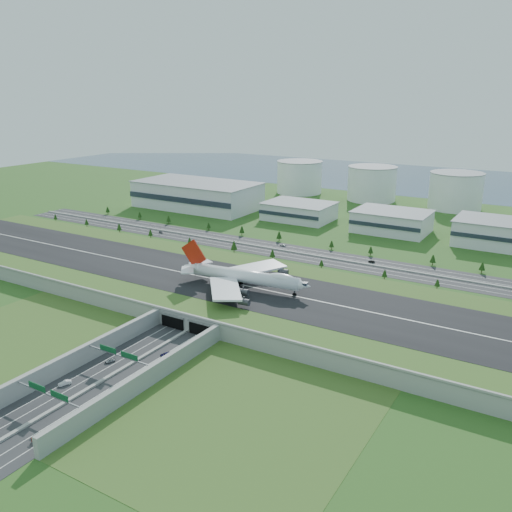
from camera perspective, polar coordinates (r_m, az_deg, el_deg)
The scene contains 23 objects.
ground at distance 304.22m, azimuth -1.46°, elevation -4.53°, with size 1200.00×1200.00×0.00m, color #254C17.
airfield_deck at distance 302.66m, azimuth -1.47°, elevation -3.81°, with size 520.00×100.00×9.20m.
underpass_road at distance 232.99m, azimuth -14.95°, elevation -11.34°, with size 38.80×120.40×8.00m.
sign_gantry_near at distance 234.02m, azimuth -14.24°, elevation -10.17°, with size 38.70×0.70×9.80m.
sign_gantry_far at distance 214.38m, azimuth -21.00°, elevation -13.53°, with size 38.70×0.70×9.80m.
north_expressway at distance 383.21m, azimuth 6.18°, elevation -0.00°, with size 560.00×36.00×0.12m, color #28282B.
tree_row at distance 376.21m, azimuth 9.13°, elevation 0.26°, with size 503.40×48.68×8.43m.
hangar_west at distance 541.27m, azimuth -6.20°, elevation 6.40°, with size 120.00×60.00×25.00m, color silver.
hangar_mid_a at distance 489.35m, azimuth 4.55°, elevation 4.70°, with size 58.00×42.00×15.00m, color silver.
hangar_mid_b at distance 458.70m, azimuth 14.11°, elevation 3.53°, with size 58.00×42.00×17.00m, color silver.
hangar_mid_c at distance 442.99m, azimuth 24.02°, elevation 2.21°, with size 58.00×42.00×19.00m, color silver.
fuel_tank_a at distance 619.47m, azimuth 4.59°, elevation 8.26°, with size 50.00×50.00×35.00m, color white.
fuel_tank_b at distance 587.10m, azimuth 12.09°, elevation 7.45°, with size 50.00×50.00×35.00m, color white.
fuel_tank_c at distance 565.76m, azimuth 20.28°, elevation 6.42°, with size 50.00×50.00×35.00m, color white.
bay_water at distance 742.81m, azimuth 18.98°, elevation 7.50°, with size 1200.00×260.00×0.06m, color #354B66.
boeing_747 at distance 295.33m, azimuth -1.24°, elevation -2.14°, with size 78.24×73.62×24.20m.
car_0 at distance 244.72m, azimuth -15.11°, elevation -10.58°, with size 1.81×4.50×1.53m, color #A3A4A8.
car_1 at distance 232.90m, azimuth -19.48°, elevation -12.48°, with size 1.78×5.11×1.69m, color white.
car_2 at distance 244.73m, azimuth -9.37°, elevation -10.17°, with size 2.65×5.76×1.60m, color #0D0C3D.
car_3 at distance 204.28m, azimuth -21.77°, elevation -17.24°, with size 2.35×5.77×1.67m, color #B12510.
car_4 at distance 449.41m, azimuth -9.98°, elevation 2.52°, with size 1.93×4.80×1.64m, color #4E4E52.
car_5 at distance 374.37m, azimuth 12.07°, elevation -0.58°, with size 1.53×4.39×1.45m, color black.
car_7 at distance 405.42m, azimuth 2.85°, elevation 1.16°, with size 2.10×5.17×1.50m, color silver.
Camera 1 is at (152.22, -238.35, 112.11)m, focal length 38.00 mm.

